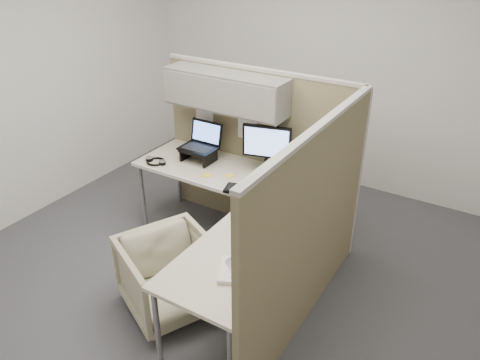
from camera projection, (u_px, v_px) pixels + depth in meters
The scene contains 19 objects.
ground at pixel (216, 272), 4.20m from camera, with size 4.50×4.50×0.00m, color #414046.
partition_back at pixel (244, 124), 4.40m from camera, with size 2.00×0.36×1.63m.
partition_right at pixel (312, 229), 3.34m from camera, with size 0.07×2.03×1.63m.
desk at pixel (235, 204), 3.91m from camera, with size 2.00×1.98×0.73m.
office_chair at pixel (169, 272), 3.65m from camera, with size 0.68×0.63×0.70m, color #BDBA96.
monitor_left at pixel (267, 146), 4.18m from camera, with size 0.43×0.20×0.47m.
monitor_right at pixel (315, 164), 3.86m from camera, with size 0.33×0.34×0.47m.
laptop_station at pixel (200, 147), 4.50m from camera, with size 0.35×0.30×0.36m.
keyboard at pixel (252, 191), 3.99m from camera, with size 0.47×0.16×0.02m, color black.
mouse at pixel (295, 201), 3.84m from camera, with size 0.09×0.06×0.03m, color black.
travel_mug at pixel (285, 175), 4.10m from camera, with size 0.08×0.08×0.16m.
soda_can_green at pixel (306, 201), 3.75m from camera, with size 0.07×0.07×0.12m, color #B21E1E.
soda_can_silver at pixel (294, 187), 3.95m from camera, with size 0.07×0.07×0.12m, color silver.
sticky_note_a at pixel (207, 175), 4.26m from camera, with size 0.08×0.08×0.01m, color yellow.
sticky_note_d at pixel (230, 176), 4.26m from camera, with size 0.08×0.08×0.01m, color yellow.
sticky_note_b at pixel (233, 191), 4.01m from camera, with size 0.08×0.08×0.01m, color yellow.
headphones at pixel (156, 161), 4.50m from camera, with size 0.23×0.18×0.03m.
paper_stack at pixel (235, 270), 3.06m from camera, with size 0.31×0.33×0.03m.
desk_clock at pixel (267, 240), 3.31m from camera, with size 0.08×0.08×0.08m.
Camera 1 is at (1.92, -2.71, 2.71)m, focal length 35.00 mm.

